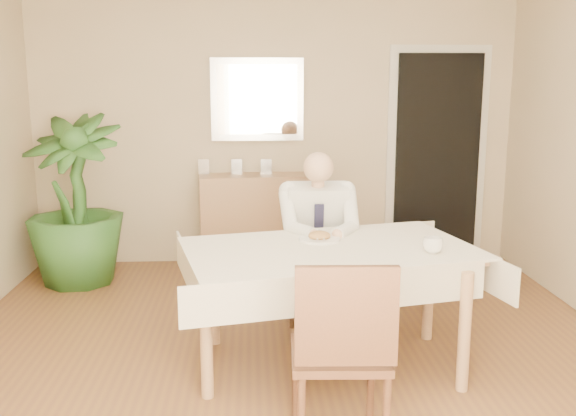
{
  "coord_description": "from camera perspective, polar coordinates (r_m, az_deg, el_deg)",
  "views": [
    {
      "loc": [
        -0.22,
        -3.56,
        1.74
      ],
      "look_at": [
        0.0,
        0.35,
        0.95
      ],
      "focal_mm": 40.0,
      "sensor_mm": 36.0,
      "label": 1
    }
  ],
  "objects": [
    {
      "name": "room",
      "position": [
        3.6,
        0.32,
        4.36
      ],
      "size": [
        5.0,
        5.02,
        2.6
      ],
      "color": "brown",
      "rests_on": "ground"
    },
    {
      "name": "doorway",
      "position": [
        6.32,
        13.07,
        4.4
      ],
      "size": [
        0.96,
        0.07,
        2.1
      ],
      "color": "silver",
      "rests_on": "ground"
    },
    {
      "name": "chair_near",
      "position": [
        3.01,
        4.82,
        -12.11
      ],
      "size": [
        0.47,
        0.47,
        0.96
      ],
      "rotation": [
        0.0,
        0.0,
        -0.05
      ],
      "color": "#3F2214",
      "rests_on": "ground"
    },
    {
      "name": "dining_table",
      "position": [
        3.87,
        3.72,
        -4.72
      ],
      "size": [
        1.93,
        1.39,
        0.75
      ],
      "rotation": [
        0.0,
        0.0,
        0.22
      ],
      "color": "#9D704A",
      "rests_on": "ground"
    },
    {
      "name": "coffee_mug",
      "position": [
        3.8,
        12.75,
        -3.24
      ],
      "size": [
        0.14,
        0.14,
        0.09
      ],
      "primitive_type": "imported",
      "rotation": [
        0.0,
        0.0,
        0.25
      ],
      "color": "white",
      "rests_on": "dining_table"
    },
    {
      "name": "food",
      "position": [
        4.0,
        2.82,
        -2.45
      ],
      "size": [
        0.14,
        0.14,
        0.06
      ],
      "primitive_type": "ellipsoid",
      "color": "brown",
      "rests_on": "dining_table"
    },
    {
      "name": "photo_frame_center",
      "position": [
        5.99,
        -4.57,
        3.69
      ],
      "size": [
        0.1,
        0.02,
        0.14
      ],
      "primitive_type": "cube",
      "color": "silver",
      "rests_on": "sideboard"
    },
    {
      "name": "fork",
      "position": [
        3.94,
        2.33,
        -2.74
      ],
      "size": [
        0.01,
        0.13,
        0.01
      ],
      "primitive_type": "cylinder",
      "rotation": [
        1.57,
        0.0,
        0.0
      ],
      "color": "silver",
      "rests_on": "dining_table"
    },
    {
      "name": "seated_man",
      "position": [
        4.43,
        2.8,
        -2.3
      ],
      "size": [
        0.48,
        0.72,
        1.24
      ],
      "color": "white",
      "rests_on": "ground"
    },
    {
      "name": "photo_frame_right",
      "position": [
        5.97,
        -1.95,
        3.69
      ],
      "size": [
        0.1,
        0.02,
        0.14
      ],
      "primitive_type": "cube",
      "color": "silver",
      "rests_on": "sideboard"
    },
    {
      "name": "mirror",
      "position": [
        6.03,
        -2.75,
        9.6
      ],
      "size": [
        0.86,
        0.04,
        0.76
      ],
      "color": "silver",
      "rests_on": "room"
    },
    {
      "name": "window",
      "position": [
        1.15,
        8.07,
        -3.45
      ],
      "size": [
        1.34,
        0.04,
        1.44
      ],
      "color": "silver",
      "rests_on": "room"
    },
    {
      "name": "potted_palm",
      "position": [
        5.74,
        -18.42,
        0.65
      ],
      "size": [
        0.97,
        0.97,
        1.45
      ],
      "primitive_type": "imported",
      "rotation": [
        0.0,
        0.0,
        -0.22
      ],
      "color": "#244E1C",
      "rests_on": "ground"
    },
    {
      "name": "chair_far",
      "position": [
        4.75,
        2.41,
        -3.5
      ],
      "size": [
        0.46,
        0.46,
        0.92
      ],
      "rotation": [
        0.0,
        0.0,
        0.06
      ],
      "color": "#3F2214",
      "rests_on": "ground"
    },
    {
      "name": "photo_frame_left",
      "position": [
        6.02,
        -7.49,
        3.67
      ],
      "size": [
        0.1,
        0.02,
        0.14
      ],
      "primitive_type": "cube",
      "color": "silver",
      "rests_on": "sideboard"
    },
    {
      "name": "sideboard",
      "position": [
        6.03,
        -2.64,
        -1.11
      ],
      "size": [
        1.11,
        0.47,
        0.87
      ],
      "primitive_type": "cube",
      "rotation": [
        0.0,
        0.0,
        0.09
      ],
      "color": "#9D704A",
      "rests_on": "ground"
    },
    {
      "name": "knife",
      "position": [
        3.95,
        3.49,
        -2.72
      ],
      "size": [
        0.01,
        0.13,
        0.01
      ],
      "primitive_type": "cylinder",
      "rotation": [
        1.57,
        0.0,
        0.0
      ],
      "color": "silver",
      "rests_on": "dining_table"
    },
    {
      "name": "plate",
      "position": [
        4.01,
        2.81,
        -2.76
      ],
      "size": [
        0.26,
        0.26,
        0.02
      ],
      "primitive_type": "cylinder",
      "color": "white",
      "rests_on": "dining_table"
    }
  ]
}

